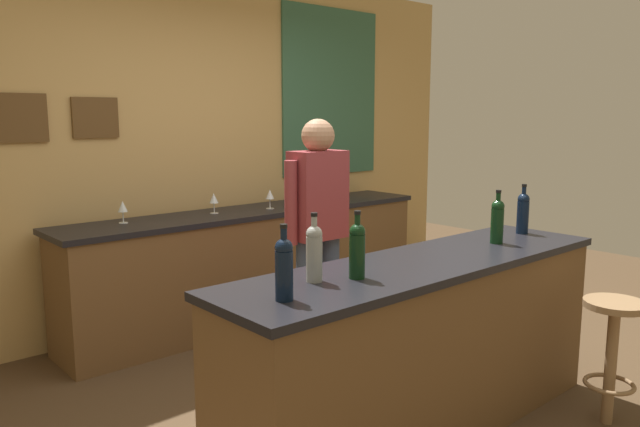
% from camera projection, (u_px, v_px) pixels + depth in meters
% --- Properties ---
extents(ground_plane, '(10.00, 10.00, 0.00)m').
position_uv_depth(ground_plane, '(365.00, 403.00, 3.52)').
color(ground_plane, '#4C3823').
extents(back_wall, '(6.00, 0.09, 2.80)m').
position_uv_depth(back_wall, '(188.00, 144.00, 4.83)').
color(back_wall, tan).
rests_on(back_wall, ground_plane).
extents(bar_counter, '(2.37, 0.60, 0.92)m').
position_uv_depth(bar_counter, '(422.00, 347.00, 3.15)').
color(bar_counter, brown).
rests_on(bar_counter, ground_plane).
extents(side_counter, '(3.16, 0.56, 0.90)m').
position_uv_depth(side_counter, '(255.00, 264.00, 4.94)').
color(side_counter, brown).
rests_on(side_counter, ground_plane).
extents(bartender, '(0.52, 0.21, 1.62)m').
position_uv_depth(bartender, '(318.00, 227.00, 3.92)').
color(bartender, '#384766').
rests_on(bartender, ground_plane).
extents(bar_stool, '(0.32, 0.32, 0.68)m').
position_uv_depth(bar_stool, '(613.00, 341.00, 3.24)').
color(bar_stool, olive).
rests_on(bar_stool, ground_plane).
extents(wine_bottle_a, '(0.07, 0.07, 0.31)m').
position_uv_depth(wine_bottle_a, '(284.00, 267.00, 2.39)').
color(wine_bottle_a, black).
rests_on(wine_bottle_a, bar_counter).
extents(wine_bottle_b, '(0.07, 0.07, 0.31)m').
position_uv_depth(wine_bottle_b, '(314.00, 251.00, 2.67)').
color(wine_bottle_b, '#999E99').
rests_on(wine_bottle_b, bar_counter).
extents(wine_bottle_c, '(0.07, 0.07, 0.31)m').
position_uv_depth(wine_bottle_c, '(357.00, 249.00, 2.72)').
color(wine_bottle_c, black).
rests_on(wine_bottle_c, bar_counter).
extents(wine_bottle_d, '(0.07, 0.07, 0.31)m').
position_uv_depth(wine_bottle_d, '(497.00, 220.00, 3.47)').
color(wine_bottle_d, black).
rests_on(wine_bottle_d, bar_counter).
extents(wine_bottle_e, '(0.07, 0.07, 0.31)m').
position_uv_depth(wine_bottle_e, '(523.00, 212.00, 3.76)').
color(wine_bottle_e, black).
rests_on(wine_bottle_e, bar_counter).
extents(wine_glass_a, '(0.07, 0.07, 0.16)m').
position_uv_depth(wine_glass_a, '(123.00, 207.00, 4.23)').
color(wine_glass_a, silver).
rests_on(wine_glass_a, side_counter).
extents(wine_glass_b, '(0.07, 0.07, 0.16)m').
position_uv_depth(wine_glass_b, '(214.00, 199.00, 4.65)').
color(wine_glass_b, silver).
rests_on(wine_glass_b, side_counter).
extents(wine_glass_c, '(0.07, 0.07, 0.16)m').
position_uv_depth(wine_glass_c, '(270.00, 195.00, 4.88)').
color(wine_glass_c, silver).
rests_on(wine_glass_c, side_counter).
extents(wine_glass_d, '(0.07, 0.07, 0.16)m').
position_uv_depth(wine_glass_d, '(295.00, 192.00, 5.09)').
color(wine_glass_d, silver).
rests_on(wine_glass_d, side_counter).
extents(coffee_mug, '(0.12, 0.08, 0.09)m').
position_uv_depth(coffee_mug, '(303.00, 196.00, 5.29)').
color(coffee_mug, '#B2332D').
rests_on(coffee_mug, side_counter).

